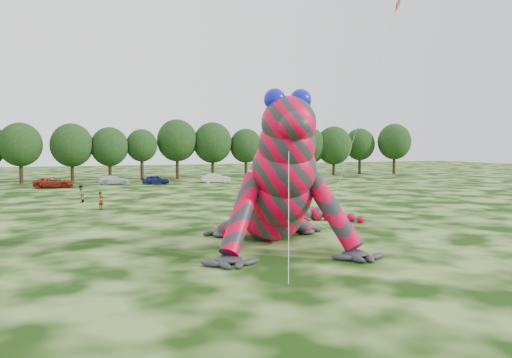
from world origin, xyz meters
The scene contains 25 objects.
ground centered at (0.00, 0.00, 0.00)m, with size 240.00×240.00×0.00m, color #16330A.
inflatable_gecko centered at (1.03, 0.60, 4.58)m, with size 15.43×18.33×9.16m, color red, non-canonical shape.
flying_kite centered at (16.14, 8.87, 16.90)m, with size 4.30×5.62×19.48m.
tree_6 centered at (-17.56, 56.68, 4.75)m, with size 6.52×5.86×9.49m, color black, non-canonical shape.
tree_7 centered at (-10.08, 56.80, 4.74)m, with size 6.68×6.01×9.48m, color black, non-canonical shape.
tree_8 centered at (-4.22, 56.99, 4.47)m, with size 6.14×5.53×8.94m, color black, non-canonical shape.
tree_9 centered at (1.06, 57.35, 4.34)m, with size 5.27×4.74×8.68m, color black, non-canonical shape.
tree_10 centered at (7.40, 58.58, 5.25)m, with size 7.09×6.38×10.50m, color black, non-canonical shape.
tree_11 centered at (13.79, 58.20, 5.03)m, with size 7.01×6.31×10.07m, color black, non-canonical shape.
tree_12 centered at (20.01, 57.74, 4.49)m, with size 5.99×5.39×8.97m, color black, non-canonical shape.
tree_13 centered at (27.13, 57.13, 5.06)m, with size 6.83×6.15×10.13m, color black, non-canonical shape.
tree_14 centered at (33.46, 58.72, 4.70)m, with size 6.82×6.14×9.40m, color black, non-canonical shape.
tree_15 centered at (38.47, 57.77, 4.82)m, with size 7.17×6.45×9.63m, color black, non-canonical shape.
tree_16 centered at (45.45, 59.37, 4.69)m, with size 6.26×5.63×9.37m, color black, non-canonical shape.
tree_17 centered at (51.95, 56.66, 5.15)m, with size 6.98×6.28×10.30m, color black, non-canonical shape.
car_2 centered at (-12.68, 46.56, 0.75)m, with size 2.50×5.42×1.51m, color maroon.
car_3 centered at (-4.33, 49.61, 0.69)m, with size 1.93×4.75×1.38m, color silver.
car_4 centered at (1.73, 47.63, 0.69)m, with size 1.64×4.07×1.39m, color #12154E.
car_5 centered at (11.13, 47.30, 0.76)m, with size 1.60×4.59×1.51m, color beige.
car_6 centered at (21.00, 46.08, 0.67)m, with size 2.22×4.82×1.34m, color black.
car_7 centered at (28.07, 48.57, 0.72)m, with size 2.02×4.98×1.45m, color silver.
spectator_3 centered at (15.04, 30.33, 0.87)m, with size 1.02×0.43×1.75m, color gray.
spectator_0 centered at (-8.08, 19.69, 0.84)m, with size 0.61×0.40×1.67m, color gray.
spectator_1 centered at (-9.68, 26.57, 0.90)m, with size 0.88×0.68×1.81m, color gray.
spectator_2 centered at (15.82, 31.41, 0.94)m, with size 1.21×0.70×1.87m, color gray.
Camera 1 is at (-11.12, -28.66, 6.12)m, focal length 35.00 mm.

